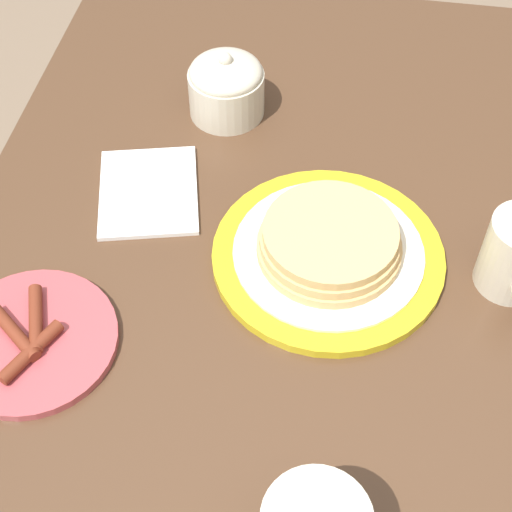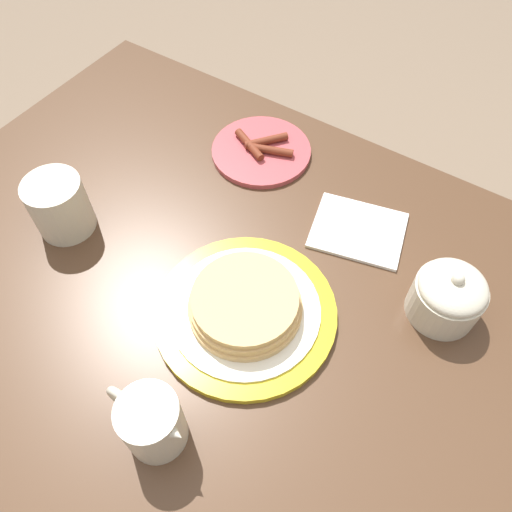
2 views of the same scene
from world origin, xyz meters
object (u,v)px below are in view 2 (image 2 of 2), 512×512
coffee_mug (60,203)px  creamer_pitcher (153,423)px  napkin (358,230)px  pancake_plate (245,308)px  sugar_bowl (448,296)px  side_plate_bacon (261,150)px

coffee_mug → creamer_pitcher: (-0.34, 0.18, -0.00)m
coffee_mug → napkin: bearing=-149.1°
pancake_plate → sugar_bowl: (-0.23, -0.16, 0.02)m
creamer_pitcher → sugar_bowl: creamer_pitcher is taller
creamer_pitcher → napkin: creamer_pitcher is taller
sugar_bowl → napkin: sugar_bowl is taller
side_plate_bacon → coffee_mug: coffee_mug is taller
side_plate_bacon → creamer_pitcher: (-0.16, 0.48, 0.04)m
pancake_plate → napkin: bearing=-106.6°
sugar_bowl → napkin: 0.18m
side_plate_bacon → napkin: size_ratio=1.07×
pancake_plate → sugar_bowl: sugar_bowl is taller
sugar_bowl → side_plate_bacon: bearing=-18.7°
coffee_mug → napkin: coffee_mug is taller
side_plate_bacon → sugar_bowl: (-0.39, 0.13, 0.04)m
creamer_pitcher → side_plate_bacon: bearing=-71.4°
creamer_pitcher → napkin: 0.43m
coffee_mug → side_plate_bacon: bearing=-119.5°
pancake_plate → napkin: pancake_plate is taller
pancake_plate → sugar_bowl: size_ratio=2.64×
pancake_plate → sugar_bowl: bearing=-145.4°
side_plate_bacon → creamer_pitcher: bearing=108.6°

